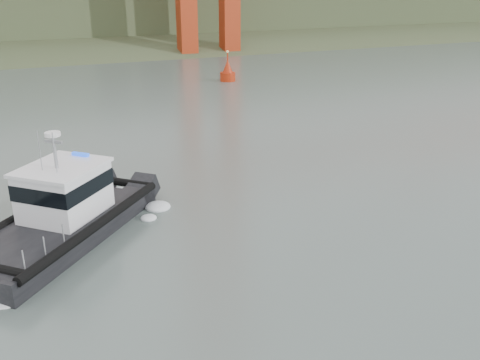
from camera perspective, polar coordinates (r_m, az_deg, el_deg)
The scene contains 4 objects.
ground at distance 24.45m, azimuth 7.94°, elevation -12.10°, with size 400.00×400.00×0.00m, color #4D5C55.
headlands at distance 143.45m, azimuth -19.38°, elevation 17.39°, with size 500.00×105.36×27.12m.
patrol_boat at distance 30.09m, azimuth -18.45°, elevation -3.14°, with size 11.81×12.27×6.07m.
nav_buoy at distance 72.91m, azimuth -1.32°, elevation 11.39°, with size 2.05×2.05×4.27m.
Camera 1 is at (-10.92, -17.40, 13.27)m, focal length 40.00 mm.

